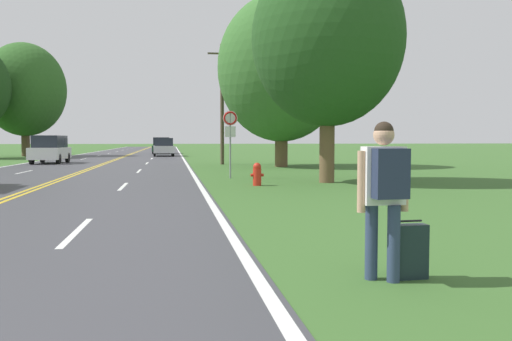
% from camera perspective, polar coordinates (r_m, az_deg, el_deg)
% --- Properties ---
extents(hitchhiker_person, '(0.61, 0.43, 1.78)m').
position_cam_1_polar(hitchhiker_person, '(6.14, 13.40, -1.40)').
color(hitchhiker_person, navy).
rests_on(hitchhiker_person, ground).
extents(suitcase, '(0.40, 0.19, 0.67)m').
position_cam_1_polar(suitcase, '(6.46, 15.88, -8.20)').
color(suitcase, '#19282D').
rests_on(suitcase, ground).
extents(fire_hydrant, '(0.45, 0.29, 0.79)m').
position_cam_1_polar(fire_hydrant, '(18.59, 0.12, -0.37)').
color(fire_hydrant, red).
rests_on(fire_hydrant, ground).
extents(traffic_sign, '(0.60, 0.10, 2.75)m').
position_cam_1_polar(traffic_sign, '(22.14, -2.73, 4.57)').
color(traffic_sign, gray).
rests_on(traffic_sign, ground).
extents(utility_pole_midground, '(1.80, 0.24, 7.59)m').
position_cam_1_polar(utility_pole_midground, '(34.60, -3.59, 7.19)').
color(utility_pole_midground, brown).
rests_on(utility_pole_midground, ground).
extents(tree_behind_sign, '(7.41, 7.41, 9.99)m').
position_cam_1_polar(tree_behind_sign, '(31.90, 2.70, 10.71)').
color(tree_behind_sign, brown).
rests_on(tree_behind_sign, ground).
extents(tree_right_cluster, '(7.60, 7.60, 10.65)m').
position_cam_1_polar(tree_right_cluster, '(55.80, -23.20, 7.83)').
color(tree_right_cluster, brown).
rests_on(tree_right_cluster, ground).
extents(tree_far_back, '(5.55, 5.55, 8.45)m').
position_cam_1_polar(tree_far_back, '(20.41, 7.56, 13.56)').
color(tree_far_back, brown).
rests_on(tree_far_back, ground).
extents(car_white_suv_mid_near, '(1.99, 4.23, 1.85)m').
position_cam_1_polar(car_white_suv_mid_near, '(38.18, -20.86, 2.13)').
color(car_white_suv_mid_near, black).
rests_on(car_white_suv_mid_near, ground).
extents(car_silver_suv_mid_far, '(2.03, 4.67, 1.72)m').
position_cam_1_polar(car_silver_suv_mid_far, '(52.33, -9.70, 2.50)').
color(car_silver_suv_mid_far, black).
rests_on(car_silver_suv_mid_far, ground).
extents(car_dark_green_suv_receding, '(2.00, 4.67, 1.82)m').
position_cam_1_polar(car_dark_green_suv_receding, '(61.29, -9.90, 2.64)').
color(car_dark_green_suv_receding, black).
rests_on(car_dark_green_suv_receding, ground).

